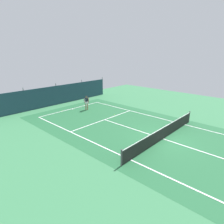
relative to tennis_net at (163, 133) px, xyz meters
name	(u,v)px	position (x,y,z in m)	size (l,w,h in m)	color
ground_plane	(163,139)	(0.00, 0.00, -0.51)	(36.00, 36.00, 0.00)	#387A4C
court_surface	(163,139)	(0.00, 0.00, -0.51)	(11.02, 26.60, 0.01)	#236038
tennis_net	(163,133)	(0.00, 0.00, 0.00)	(10.12, 0.10, 1.10)	black
back_fence	(55,99)	(0.00, 15.40, 0.16)	(16.30, 0.98, 2.70)	#1E3D4C
tennis_player	(86,102)	(0.97, 10.30, 0.45)	(0.86, 0.62, 1.64)	#9E7051
tennis_ball_near_player	(62,111)	(-1.27, 11.95, -0.48)	(0.07, 0.07, 0.07)	#CCDB33
tennis_ball_midcourt	(114,114)	(1.82, 6.74, -0.48)	(0.07, 0.07, 0.07)	#CCDB33
tennis_ball_by_sideline	(140,130)	(0.08, 2.23, -0.48)	(0.07, 0.07, 0.07)	#CCDB33
parked_car	(59,92)	(2.08, 17.84, 0.33)	(2.04, 4.21, 1.68)	silver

